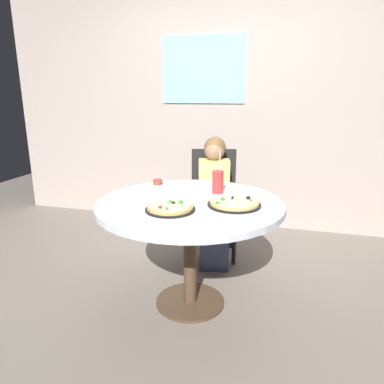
{
  "coord_description": "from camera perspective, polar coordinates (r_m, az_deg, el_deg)",
  "views": [
    {
      "loc": [
        0.58,
        -2.11,
        1.42
      ],
      "look_at": [
        0.0,
        0.05,
        0.8
      ],
      "focal_mm": 32.88,
      "sensor_mm": 36.0,
      "label": 1
    }
  ],
  "objects": [
    {
      "name": "ground_plane",
      "position": [
        2.61,
        -0.3,
        -17.49
      ],
      "size": [
        8.0,
        8.0,
        0.0
      ],
      "primitive_type": "plane",
      "color": "slate"
    },
    {
      "name": "wall_with_window",
      "position": [
        3.87,
        6.69,
        15.87
      ],
      "size": [
        5.2,
        0.14,
        2.9
      ],
      "color": "#A8998E",
      "rests_on": "ground_plane"
    },
    {
      "name": "dining_table",
      "position": [
        2.32,
        -0.32,
        -3.83
      ],
      "size": [
        1.22,
        1.22,
        0.75
      ],
      "color": "silver",
      "rests_on": "ground_plane"
    },
    {
      "name": "chair_wooden",
      "position": [
        3.17,
        3.53,
        -0.82
      ],
      "size": [
        0.48,
        0.48,
        0.95
      ],
      "color": "black",
      "rests_on": "ground_plane"
    },
    {
      "name": "diner_child",
      "position": [
        3.01,
        3.55,
        -2.63
      ],
      "size": [
        0.33,
        0.43,
        1.08
      ],
      "color": "#3F4766",
      "rests_on": "ground_plane"
    },
    {
      "name": "pizza_veggie",
      "position": [
        2.21,
        6.82,
        -1.79
      ],
      "size": [
        0.33,
        0.33,
        0.05
      ],
      "color": "black",
      "rests_on": "dining_table"
    },
    {
      "name": "pizza_cheese",
      "position": [
        2.11,
        -3.54,
        -2.56
      ],
      "size": [
        0.3,
        0.3,
        0.05
      ],
      "color": "black",
      "rests_on": "dining_table"
    },
    {
      "name": "soda_cup",
      "position": [
        2.47,
        4.21,
        1.66
      ],
      "size": [
        0.08,
        0.08,
        0.31
      ],
      "color": "#B73333",
      "rests_on": "dining_table"
    },
    {
      "name": "sauce_bowl",
      "position": [
        2.73,
        -5.59,
        1.64
      ],
      "size": [
        0.07,
        0.07,
        0.04
      ],
      "primitive_type": "cylinder",
      "color": "brown",
      "rests_on": "dining_table"
    },
    {
      "name": "plate_small",
      "position": [
        2.63,
        -2.56,
        0.85
      ],
      "size": [
        0.18,
        0.18,
        0.01
      ],
      "primitive_type": "cylinder",
      "color": "white",
      "rests_on": "dining_table"
    }
  ]
}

